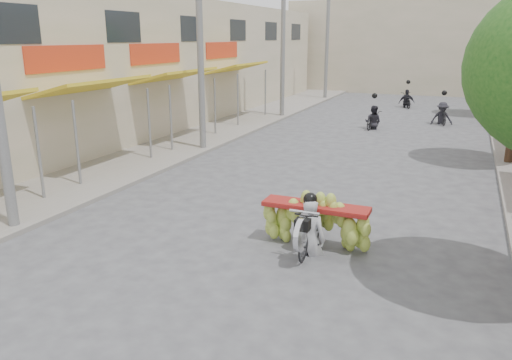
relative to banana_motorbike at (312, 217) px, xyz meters
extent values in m
cube|color=gray|center=(-8.20, 10.47, -0.67)|extent=(4.00, 60.00, 0.12)
cube|color=beige|center=(-13.20, 9.47, 2.27)|extent=(8.00, 40.00, 6.00)
cylinder|color=slate|center=(-7.50, 0.27, 0.55)|extent=(0.08, 0.08, 2.55)
cube|color=gold|center=(-8.32, 3.47, 2.02)|extent=(1.77, 4.00, 0.53)
cylinder|color=slate|center=(-7.50, 1.67, 0.55)|extent=(0.08, 0.08, 2.55)
cylinder|color=slate|center=(-7.50, 5.27, 0.55)|extent=(0.08, 0.08, 2.55)
cube|color=red|center=(-9.20, 3.47, 2.87)|extent=(0.10, 3.50, 0.80)
cube|color=gold|center=(-8.32, 8.47, 2.02)|extent=(1.77, 4.00, 0.53)
cylinder|color=slate|center=(-7.50, 6.67, 0.55)|extent=(0.08, 0.08, 2.55)
cylinder|color=slate|center=(-7.50, 10.27, 0.55)|extent=(0.08, 0.08, 2.55)
cube|color=red|center=(-9.20, 8.47, 2.87)|extent=(0.10, 3.50, 0.80)
cube|color=gold|center=(-8.32, 14.47, 2.02)|extent=(1.77, 4.00, 0.53)
cylinder|color=slate|center=(-7.50, 12.67, 0.55)|extent=(0.08, 0.08, 2.55)
cylinder|color=slate|center=(-7.50, 16.27, 0.55)|extent=(0.08, 0.08, 2.55)
cube|color=red|center=(-9.20, 14.47, 2.87)|extent=(0.10, 3.50, 0.80)
cube|color=#1E2328|center=(-9.22, 1.47, 3.87)|extent=(0.08, 2.00, 1.10)
cube|color=#1E2328|center=(-9.22, 6.47, 3.87)|extent=(0.08, 2.00, 1.10)
cube|color=#1E2328|center=(-9.22, 11.47, 3.87)|extent=(0.08, 2.00, 1.10)
cube|color=#1E2328|center=(-9.22, 16.47, 3.87)|extent=(0.08, 2.00, 1.10)
cube|color=#1E2328|center=(-9.22, 21.47, 3.87)|extent=(0.08, 2.00, 1.10)
cube|color=#1E2328|center=(-9.22, 26.47, 3.87)|extent=(0.08, 2.00, 1.10)
cube|color=beige|center=(-1.20, 33.47, 2.77)|extent=(20.00, 6.00, 7.00)
cylinder|color=slate|center=(-6.60, 7.47, 3.27)|extent=(0.24, 0.24, 8.00)
cylinder|color=slate|center=(-6.60, 16.47, 3.27)|extent=(0.24, 0.24, 8.00)
cylinder|color=slate|center=(-6.60, 25.47, 3.27)|extent=(0.24, 0.24, 8.00)
cylinder|color=#3A2719|center=(4.20, 21.47, 0.87)|extent=(0.28, 0.28, 3.20)
ellipsoid|color=#295A1A|center=(4.20, 21.47, 3.07)|extent=(3.40, 3.40, 2.90)
imported|color=black|center=(0.00, -0.12, -0.23)|extent=(0.52, 1.71, 1.00)
cylinder|color=silver|center=(0.00, -0.77, -0.11)|extent=(0.10, 0.66, 0.66)
cube|color=black|center=(0.00, -0.67, 0.07)|extent=(0.28, 0.22, 0.22)
cylinder|color=silver|center=(0.00, -0.57, 0.29)|extent=(0.60, 0.05, 0.05)
cube|color=maroon|center=(0.00, 0.23, 0.15)|extent=(2.21, 0.55, 0.10)
imported|color=silver|center=(0.00, -0.17, 0.47)|extent=(0.64, 0.48, 1.79)
sphere|color=black|center=(0.00, -0.20, 1.33)|extent=(0.28, 0.28, 0.28)
imported|color=black|center=(-1.36, 14.79, -0.31)|extent=(0.79, 1.54, 0.83)
imported|color=#24232A|center=(-1.36, 14.79, 0.40)|extent=(0.86, 0.61, 1.65)
sphere|color=black|center=(-1.36, 14.79, 0.85)|extent=(0.26, 0.26, 0.26)
imported|color=black|center=(1.61, 17.40, -0.25)|extent=(0.89, 1.69, 0.96)
imported|color=#24232A|center=(1.61, 17.40, 0.40)|extent=(1.17, 0.82, 1.65)
sphere|color=black|center=(1.61, 17.40, 0.85)|extent=(0.26, 0.26, 0.26)
imported|color=black|center=(-0.76, 23.18, -0.28)|extent=(1.10, 1.70, 0.90)
imported|color=#24232A|center=(-0.76, 23.18, 0.40)|extent=(1.10, 0.84, 1.65)
sphere|color=black|center=(-0.76, 23.18, 0.85)|extent=(0.26, 0.26, 0.26)
camera|label=1|loc=(2.62, -9.23, 3.52)|focal=35.00mm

